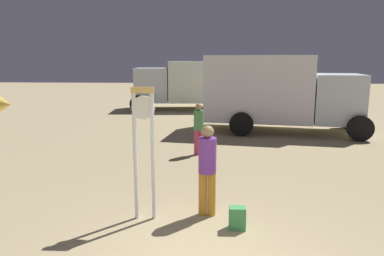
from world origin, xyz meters
TOP-DOWN VIEW (x-y plane):
  - standing_clock at (-1.17, 1.84)m, footprint 0.41×0.10m
  - person_near_clock at (-0.05, 2.04)m, footprint 0.32×0.32m
  - backpack at (0.47, 1.51)m, footprint 0.28×0.24m
  - person_distant at (-0.38, 6.36)m, footprint 0.30×0.30m
  - box_truck_near at (2.54, 10.16)m, footprint 6.41×3.43m
  - box_truck_far at (-1.02, 16.62)m, footprint 6.91×3.05m

SIDE VIEW (x-z plane):
  - backpack at x=0.47m, z-range 0.00..0.39m
  - person_distant at x=-0.38m, z-range 0.09..1.65m
  - person_near_clock at x=-0.05m, z-range 0.10..1.79m
  - standing_clock at x=-1.17m, z-range 0.25..2.63m
  - box_truck_far at x=-1.02m, z-range 0.15..2.90m
  - box_truck_near at x=2.54m, z-range 0.12..3.11m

